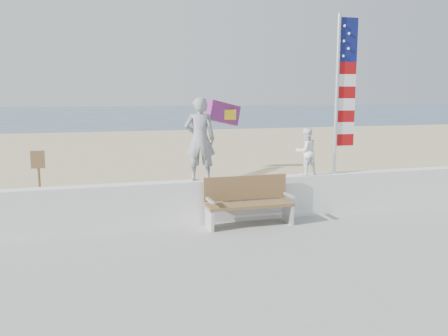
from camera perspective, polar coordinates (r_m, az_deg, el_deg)
The scene contains 9 objects.
ground at distance 8.37m, azimuth 2.21°, elevation -11.08°, with size 220.00×220.00×0.00m, color #324A65.
sand at distance 16.88m, azimuth -7.57°, elevation -0.81°, with size 90.00×40.00×0.08m, color tan.
seawall at distance 10.03m, azimuth -1.42°, elevation -3.95°, with size 30.00×0.35×0.90m, color white.
adult at distance 9.76m, azimuth -2.91°, elevation 3.48°, with size 0.63×0.41×1.72m, color gray.
child at distance 10.62m, azimuth 9.84°, elevation 1.97°, with size 0.51×0.40×1.05m, color white.
bench at distance 9.78m, azimuth 2.91°, elevation -3.94°, with size 1.80×0.57×1.00m.
flag at distance 10.94m, azimuth 14.02°, elevation 9.33°, with size 0.50×0.08×3.50m.
parafoil_kite at distance 13.34m, azimuth -0.05°, elevation 6.62°, with size 1.11×0.64×0.75m.
sign at distance 12.07m, azimuth -21.39°, elevation -0.85°, with size 0.32×0.07×1.46m.
Camera 1 is at (-2.52, -7.45, 2.85)m, focal length 38.00 mm.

